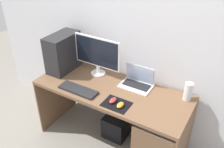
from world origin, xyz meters
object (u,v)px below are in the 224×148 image
at_px(subwoofer, 116,126).
at_px(laptop, 137,82).
at_px(mouse_right, 120,105).
at_px(keyboard, 78,90).
at_px(monitor, 97,54).
at_px(speaker, 188,92).
at_px(mouse_left, 113,100).
at_px(pc_tower, 63,52).

bearing_deg(subwoofer, laptop, 23.08).
distance_m(laptop, mouse_right, 0.41).
bearing_deg(keyboard, laptop, 40.27).
bearing_deg(laptop, monitor, -177.47).
height_order(speaker, mouse_left, speaker).
bearing_deg(mouse_left, keyboard, -177.15).
distance_m(laptop, speaker, 0.53).
height_order(monitor, speaker, monitor).
bearing_deg(monitor, mouse_left, -40.95).
height_order(pc_tower, mouse_left, pc_tower).
xyz_separation_m(monitor, keyboard, (0.01, -0.38, -0.24)).
bearing_deg(subwoofer, keyboard, -131.06).
relative_size(laptop, mouse_left, 3.45).
xyz_separation_m(speaker, mouse_right, (-0.50, -0.43, -0.07)).
bearing_deg(mouse_right, mouse_left, 165.26).
relative_size(pc_tower, speaker, 2.31).
relative_size(monitor, keyboard, 1.34).
xyz_separation_m(speaker, keyboard, (-1.00, -0.43, -0.08)).
height_order(laptop, mouse_right, laptop).
height_order(laptop, subwoofer, laptop).
xyz_separation_m(pc_tower, laptop, (0.88, 0.13, -0.17)).
bearing_deg(mouse_left, speaker, 34.50).
distance_m(keyboard, mouse_left, 0.40).
distance_m(pc_tower, speaker, 1.42).
xyz_separation_m(laptop, keyboard, (-0.47, -0.40, -0.03)).
height_order(mouse_right, subwoofer, mouse_right).
distance_m(mouse_left, subwoofer, 0.71).
distance_m(pc_tower, laptop, 0.91).
height_order(laptop, keyboard, laptop).
bearing_deg(pc_tower, subwoofer, 3.51).
distance_m(monitor, laptop, 0.53).
distance_m(speaker, keyboard, 1.09).
bearing_deg(mouse_left, monitor, 139.05).
bearing_deg(monitor, keyboard, -88.13).
relative_size(monitor, speaker, 3.01).
relative_size(pc_tower, laptop, 1.30).
height_order(speaker, mouse_right, speaker).
height_order(monitor, keyboard, monitor).
xyz_separation_m(laptop, mouse_right, (0.02, -0.41, -0.02)).
bearing_deg(speaker, mouse_right, -139.05).
bearing_deg(mouse_left, subwoofer, 112.96).
bearing_deg(pc_tower, monitor, 14.79).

